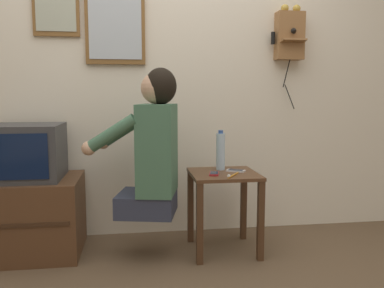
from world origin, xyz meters
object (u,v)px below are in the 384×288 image
(framed_picture, at_px, (56,2))
(television, at_px, (23,152))
(person, at_px, (153,147))
(cell_phone_held, at_px, (214,174))
(wall_phone_antique, at_px, (289,35))
(wall_mirror, at_px, (115,15))
(water_bottle, at_px, (221,151))
(cell_phone_spare, at_px, (236,171))
(toothbrush, at_px, (233,175))

(framed_picture, bearing_deg, television, -124.44)
(person, bearing_deg, cell_phone_held, -78.78)
(wall_phone_antique, height_order, wall_mirror, wall_mirror)
(person, bearing_deg, water_bottle, -59.93)
(person, relative_size, cell_phone_held, 6.97)
(person, height_order, framed_picture, framed_picture)
(cell_phone_spare, bearing_deg, framed_picture, 102.44)
(wall_phone_antique, distance_m, toothbrush, 1.23)
(wall_phone_antique, relative_size, water_bottle, 2.83)
(framed_picture, relative_size, wall_mirror, 0.68)
(wall_mirror, height_order, cell_phone_held, wall_mirror)
(television, height_order, framed_picture, framed_picture)
(wall_phone_antique, bearing_deg, cell_phone_held, -146.36)
(person, relative_size, water_bottle, 3.40)
(cell_phone_held, bearing_deg, framed_picture, 167.95)
(water_bottle, bearing_deg, framed_picture, 163.65)
(television, relative_size, cell_phone_spare, 3.65)
(person, distance_m, wall_phone_antique, 1.38)
(person, relative_size, wall_mirror, 1.35)
(cell_phone_spare, bearing_deg, cell_phone_held, 146.51)
(wall_mirror, bearing_deg, television, -154.84)
(television, xyz_separation_m, wall_mirror, (0.60, 0.28, 0.94))
(person, bearing_deg, framed_picture, 66.41)
(television, distance_m, cell_phone_spare, 1.41)
(wall_phone_antique, bearing_deg, television, -172.72)
(cell_phone_spare, xyz_separation_m, toothbrush, (-0.06, -0.16, 0.00))
(person, xyz_separation_m, cell_phone_held, (0.40, -0.01, -0.18))
(cell_phone_held, height_order, cell_phone_spare, same)
(wall_mirror, bearing_deg, wall_phone_antique, -1.81)
(wall_mirror, relative_size, water_bottle, 2.51)
(person, relative_size, toothbrush, 5.72)
(television, bearing_deg, wall_mirror, 25.16)
(wall_mirror, height_order, toothbrush, wall_mirror)
(wall_phone_antique, height_order, cell_phone_held, wall_phone_antique)
(wall_phone_antique, distance_m, cell_phone_held, 1.25)
(television, distance_m, cell_phone_held, 1.26)
(cell_phone_spare, relative_size, water_bottle, 0.50)
(cell_phone_held, relative_size, toothbrush, 0.82)
(framed_picture, bearing_deg, wall_mirror, -0.44)
(person, height_order, wall_phone_antique, wall_phone_antique)
(toothbrush, bearing_deg, television, 21.73)
(framed_picture, bearing_deg, toothbrush, -26.30)
(television, xyz_separation_m, water_bottle, (1.31, -0.04, -0.02))
(wall_phone_antique, height_order, cell_phone_spare, wall_phone_antique)
(television, xyz_separation_m, toothbrush, (1.34, -0.28, -0.14))
(cell_phone_spare, height_order, water_bottle, water_bottle)
(cell_phone_held, relative_size, water_bottle, 0.49)
(framed_picture, relative_size, cell_phone_held, 3.48)
(television, bearing_deg, water_bottle, -1.79)
(framed_picture, height_order, wall_mirror, wall_mirror)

